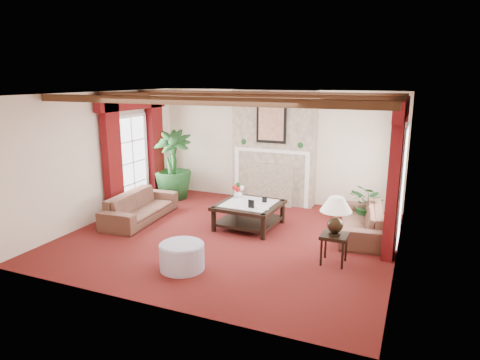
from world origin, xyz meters
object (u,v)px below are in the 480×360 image
at_px(side_table, 334,249).
at_px(ottoman, 182,257).
at_px(coffee_table, 249,215).
at_px(potted_palm, 173,180).
at_px(sofa_right, 362,216).
at_px(sofa_left, 140,202).

height_order(side_table, ottoman, side_table).
distance_m(coffee_table, ottoman, 2.26).
bearing_deg(potted_palm, sofa_right, -9.95).
relative_size(sofa_left, side_table, 4.09).
relative_size(potted_palm, side_table, 3.86).
bearing_deg(coffee_table, sofa_left, -165.76).
distance_m(potted_palm, ottoman, 4.20).
height_order(potted_palm, ottoman, potted_palm).
bearing_deg(sofa_left, side_table, -102.59).
relative_size(coffee_table, ottoman, 1.70).
distance_m(sofa_right, side_table, 1.53).
bearing_deg(ottoman, coffee_table, 83.64).
xyz_separation_m(coffee_table, side_table, (1.93, -1.09, 0.00)).
bearing_deg(sofa_left, potted_palm, 3.62).
relative_size(sofa_right, ottoman, 2.80).
relative_size(coffee_table, side_table, 2.42).
relative_size(side_table, ottoman, 0.70).
distance_m(sofa_left, ottoman, 2.73).
height_order(coffee_table, side_table, side_table).
distance_m(sofa_left, side_table, 4.29).
bearing_deg(ottoman, sofa_right, 47.80).
bearing_deg(sofa_right, sofa_left, -86.25).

